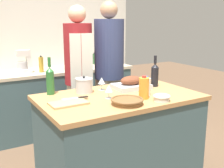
{
  "coord_description": "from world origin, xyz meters",
  "views": [
    {
      "loc": [
        -1.3,
        -2.09,
        1.6
      ],
      "look_at": [
        0.0,
        0.13,
        1.0
      ],
      "focal_mm": 45.0,
      "sensor_mm": 36.0,
      "label": 1
    }
  ],
  "objects_px": {
    "mixing_bowl": "(162,98)",
    "person_cook_guest": "(109,68)",
    "cutting_board": "(68,103)",
    "condiment_bottle_extra": "(94,59)",
    "condiment_bottle_tall": "(114,61)",
    "wine_bottle_dark": "(50,80)",
    "roasting_pan": "(131,84)",
    "knife_chef": "(76,98)",
    "condiment_bottle_short": "(41,65)",
    "juice_jug": "(144,88)",
    "wicker_basket": "(127,101)",
    "stock_pot": "(84,85)",
    "person_cook_aproned": "(79,72)",
    "wine_bottle_green": "(155,74)",
    "stand_mixer": "(24,64)",
    "milk_jug": "(146,87)",
    "wine_glass_left": "(109,89)"
  },
  "relations": [
    {
      "from": "condiment_bottle_short",
      "to": "person_cook_guest",
      "type": "distance_m",
      "value": 0.93
    },
    {
      "from": "wicker_basket",
      "to": "mixing_bowl",
      "type": "relative_size",
      "value": 1.82
    },
    {
      "from": "mixing_bowl",
      "to": "person_cook_guest",
      "type": "distance_m",
      "value": 1.27
    },
    {
      "from": "knife_chef",
      "to": "wine_bottle_dark",
      "type": "bearing_deg",
      "value": 112.02
    },
    {
      "from": "stand_mixer",
      "to": "person_cook_aproned",
      "type": "height_order",
      "value": "person_cook_aproned"
    },
    {
      "from": "roasting_pan",
      "to": "person_cook_aproned",
      "type": "height_order",
      "value": "person_cook_aproned"
    },
    {
      "from": "stock_pot",
      "to": "condiment_bottle_extra",
      "type": "xyz_separation_m",
      "value": [
        0.9,
        1.56,
        -0.0
      ]
    },
    {
      "from": "wine_bottle_dark",
      "to": "condiment_bottle_short",
      "type": "relative_size",
      "value": 1.57
    },
    {
      "from": "knife_chef",
      "to": "stand_mixer",
      "type": "xyz_separation_m",
      "value": [
        -0.06,
        1.56,
        0.09
      ]
    },
    {
      "from": "condiment_bottle_tall",
      "to": "juice_jug",
      "type": "bearing_deg",
      "value": -112.79
    },
    {
      "from": "cutting_board",
      "to": "wine_bottle_dark",
      "type": "distance_m",
      "value": 0.4
    },
    {
      "from": "cutting_board",
      "to": "condiment_bottle_extra",
      "type": "height_order",
      "value": "condiment_bottle_extra"
    },
    {
      "from": "cutting_board",
      "to": "condiment_bottle_tall",
      "type": "relative_size",
      "value": 1.91
    },
    {
      "from": "milk_jug",
      "to": "condiment_bottle_short",
      "type": "distance_m",
      "value": 1.74
    },
    {
      "from": "cutting_board",
      "to": "person_cook_aproned",
      "type": "height_order",
      "value": "person_cook_aproned"
    },
    {
      "from": "cutting_board",
      "to": "knife_chef",
      "type": "height_order",
      "value": "knife_chef"
    },
    {
      "from": "mixing_bowl",
      "to": "wine_bottle_dark",
      "type": "xyz_separation_m",
      "value": [
        -0.74,
        0.69,
        0.11
      ]
    },
    {
      "from": "roasting_pan",
      "to": "knife_chef",
      "type": "relative_size",
      "value": 1.54
    },
    {
      "from": "condiment_bottle_tall",
      "to": "condiment_bottle_short",
      "type": "bearing_deg",
      "value": 178.31
    },
    {
      "from": "wine_bottle_green",
      "to": "wine_glass_left",
      "type": "distance_m",
      "value": 0.65
    },
    {
      "from": "stock_pot",
      "to": "person_cook_aproned",
      "type": "bearing_deg",
      "value": 70.11
    },
    {
      "from": "stand_mixer",
      "to": "wine_glass_left",
      "type": "bearing_deg",
      "value": -78.63
    },
    {
      "from": "wine_glass_left",
      "to": "mixing_bowl",
      "type": "bearing_deg",
      "value": -40.51
    },
    {
      "from": "condiment_bottle_tall",
      "to": "wine_bottle_dark",
      "type": "bearing_deg",
      "value": -139.59
    },
    {
      "from": "wicker_basket",
      "to": "person_cook_guest",
      "type": "xyz_separation_m",
      "value": [
        0.51,
        1.18,
        0.06
      ]
    },
    {
      "from": "wine_bottle_green",
      "to": "condiment_bottle_extra",
      "type": "relative_size",
      "value": 1.76
    },
    {
      "from": "wine_glass_left",
      "to": "person_cook_guest",
      "type": "distance_m",
      "value": 1.1
    },
    {
      "from": "cutting_board",
      "to": "juice_jug",
      "type": "xyz_separation_m",
      "value": [
        0.63,
        -0.17,
        0.09
      ]
    },
    {
      "from": "stock_pot",
      "to": "wine_bottle_green",
      "type": "height_order",
      "value": "wine_bottle_green"
    },
    {
      "from": "cutting_board",
      "to": "wine_glass_left",
      "type": "bearing_deg",
      "value": -2.56
    },
    {
      "from": "milk_jug",
      "to": "wine_bottle_green",
      "type": "height_order",
      "value": "wine_bottle_green"
    },
    {
      "from": "cutting_board",
      "to": "condiment_bottle_short",
      "type": "relative_size",
      "value": 1.38
    },
    {
      "from": "juice_jug",
      "to": "wine_bottle_dark",
      "type": "height_order",
      "value": "wine_bottle_dark"
    },
    {
      "from": "wicker_basket",
      "to": "stock_pot",
      "type": "relative_size",
      "value": 1.65
    },
    {
      "from": "milk_jug",
      "to": "wine_bottle_dark",
      "type": "xyz_separation_m",
      "value": [
        -0.73,
        0.48,
        0.05
      ]
    },
    {
      "from": "stock_pot",
      "to": "condiment_bottle_extra",
      "type": "distance_m",
      "value": 1.8
    },
    {
      "from": "condiment_bottle_tall",
      "to": "condiment_bottle_short",
      "type": "xyz_separation_m",
      "value": [
        -1.11,
        0.03,
        0.03
      ]
    },
    {
      "from": "condiment_bottle_tall",
      "to": "person_cook_aproned",
      "type": "distance_m",
      "value": 1.04
    },
    {
      "from": "wine_bottle_dark",
      "to": "person_cook_guest",
      "type": "bearing_deg",
      "value": 30.74
    },
    {
      "from": "wine_bottle_green",
      "to": "knife_chef",
      "type": "height_order",
      "value": "wine_bottle_green"
    },
    {
      "from": "person_cook_aproned",
      "to": "person_cook_guest",
      "type": "distance_m",
      "value": 0.41
    },
    {
      "from": "wine_bottle_green",
      "to": "stand_mixer",
      "type": "relative_size",
      "value": 1.05
    },
    {
      "from": "wine_bottle_dark",
      "to": "knife_chef",
      "type": "relative_size",
      "value": 1.47
    },
    {
      "from": "mixing_bowl",
      "to": "person_cook_guest",
      "type": "relative_size",
      "value": 0.08
    },
    {
      "from": "roasting_pan",
      "to": "juice_jug",
      "type": "relative_size",
      "value": 1.78
    },
    {
      "from": "wine_bottle_green",
      "to": "milk_jug",
      "type": "bearing_deg",
      "value": -140.96
    },
    {
      "from": "mixing_bowl",
      "to": "person_cook_aproned",
      "type": "distance_m",
      "value": 1.28
    },
    {
      "from": "roasting_pan",
      "to": "stock_pot",
      "type": "xyz_separation_m",
      "value": [
        -0.47,
        0.1,
        0.02
      ]
    },
    {
      "from": "wine_bottle_green",
      "to": "condiment_bottle_extra",
      "type": "bearing_deg",
      "value": 84.48
    },
    {
      "from": "mixing_bowl",
      "to": "condiment_bottle_short",
      "type": "distance_m",
      "value": 1.95
    }
  ]
}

